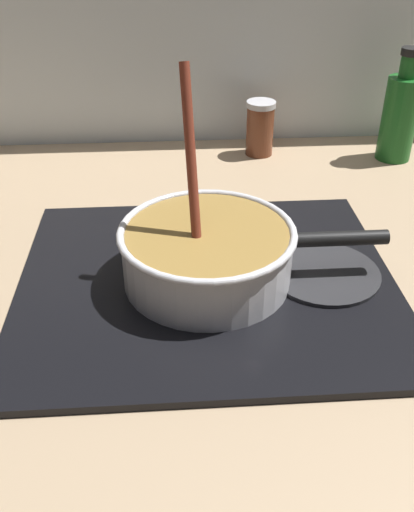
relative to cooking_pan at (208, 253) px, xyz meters
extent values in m
cube|color=#9E8466|center=(-0.11, -0.20, -0.08)|extent=(2.40, 1.60, 0.04)
cube|color=silver|center=(-0.11, 0.59, 0.22)|extent=(2.40, 0.02, 0.55)
cube|color=black|center=(0.00, 0.00, -0.05)|extent=(0.56, 0.48, 0.01)
torus|color=#592D0C|center=(0.00, 0.00, -0.04)|extent=(0.16, 0.16, 0.01)
cylinder|color=#262628|center=(0.18, 0.00, -0.04)|extent=(0.17, 0.17, 0.01)
cylinder|color=silver|center=(0.00, 0.00, -0.01)|extent=(0.25, 0.25, 0.08)
cylinder|color=olive|center=(0.00, 0.00, 0.00)|extent=(0.23, 0.23, 0.08)
torus|color=silver|center=(0.00, 0.00, 0.04)|extent=(0.26, 0.26, 0.01)
cylinder|color=black|center=(0.19, 0.00, 0.02)|extent=(0.14, 0.02, 0.02)
cylinder|color=#E5CC7A|center=(0.07, 0.03, 0.03)|extent=(0.03, 0.03, 0.01)
cylinder|color=#EDD88C|center=(-0.02, 0.07, 0.03)|extent=(0.03, 0.03, 0.01)
cylinder|color=beige|center=(0.03, 0.07, 0.03)|extent=(0.04, 0.04, 0.01)
cylinder|color=#E5CC7A|center=(-0.01, -0.02, 0.03)|extent=(0.03, 0.03, 0.01)
cylinder|color=#E5CC7A|center=(0.00, 0.04, 0.03)|extent=(0.03, 0.03, 0.01)
cylinder|color=beige|center=(-0.07, 0.00, 0.03)|extent=(0.03, 0.03, 0.01)
cylinder|color=maroon|center=(-0.02, 0.02, 0.14)|extent=(0.03, 0.08, 0.24)
cube|color=brown|center=(-0.02, -0.02, 0.02)|extent=(0.04, 0.05, 0.01)
cylinder|color=#19591E|center=(0.44, 0.45, 0.03)|extent=(0.07, 0.07, 0.18)
cylinder|color=#19591E|center=(0.44, 0.45, 0.14)|extent=(0.04, 0.04, 0.04)
cylinder|color=black|center=(0.44, 0.45, 0.17)|extent=(0.04, 0.04, 0.02)
cylinder|color=brown|center=(0.15, 0.49, 0.00)|extent=(0.06, 0.06, 0.11)
cylinder|color=#B2B2B7|center=(0.15, 0.49, 0.05)|extent=(0.06, 0.06, 0.01)
camera|label=1|loc=(-0.05, -0.69, 0.45)|focal=39.74mm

